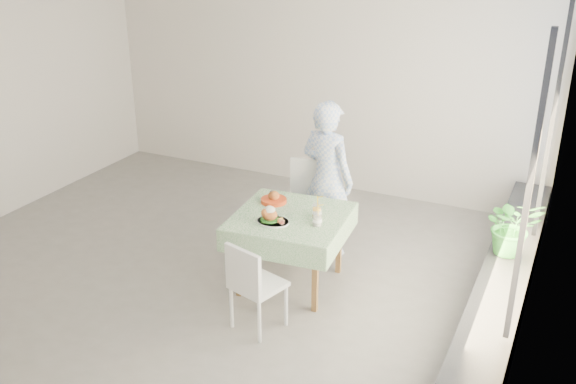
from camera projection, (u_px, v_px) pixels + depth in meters
The scene contains 15 objects.
floor at pixel (221, 262), 6.75m from camera, with size 6.00×6.00×0.00m, color slate.
wall_back at pixel (317, 82), 8.28m from camera, with size 6.00×0.02×2.80m, color silver.
wall_front at pixel (12, 243), 4.13m from camera, with size 6.00×0.02×2.80m, color silver.
wall_right at pixel (544, 186), 5.01m from camera, with size 0.02×5.00×2.80m, color silver.
window_pane at pixel (545, 156), 4.93m from camera, with size 0.01×4.80×2.18m, color #D1E0F9.
window_ledge at pixel (499, 305), 5.54m from camera, with size 0.40×4.80×0.50m, color black.
cafe_table at pixel (290, 242), 6.19m from camera, with size 1.12×1.12×0.74m.
chair_far at pixel (307, 225), 6.88m from camera, with size 0.55×0.55×0.99m.
chair_near at pixel (258, 302), 5.58m from camera, with size 0.49×0.49×0.83m.
diner at pixel (327, 179), 6.68m from camera, with size 0.61×0.40×1.68m, color #90AEE7.
main_dish at pixel (271, 217), 5.91m from camera, with size 0.31×0.31×0.16m.
juice_cup_orange at pixel (317, 211), 6.01m from camera, with size 0.09×0.09×0.26m.
juice_cup_lemonade at pixel (317, 220), 5.85m from camera, with size 0.09×0.09×0.25m.
second_dish at pixel (274, 199), 6.34m from camera, with size 0.26×0.26×0.12m.
potted_plant at pixel (512, 226), 5.78m from camera, with size 0.50×0.43×0.55m, color #296E24.
Camera 1 is at (3.19, -5.05, 3.31)m, focal length 40.00 mm.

